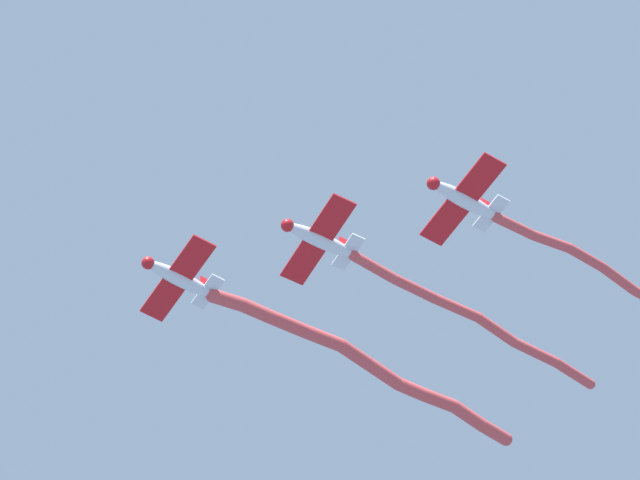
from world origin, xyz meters
TOP-DOWN VIEW (x-y plane):
  - airplane_lead at (0.46, 2.41)m, footprint 6.90×5.21m
  - smoke_trail_lead at (2.73, 16.08)m, footprint 4.39×23.55m
  - airplane_left_wing at (8.15, 6.95)m, footprint 6.92×5.26m
  - smoke_trail_left_wing at (10.13, 18.53)m, footprint 3.31×19.15m
  - airplane_right_wing at (15.86, 11.48)m, footprint 6.91×5.22m

SIDE VIEW (x-z plane):
  - airplane_lead at x=0.46m, z-range 73.62..75.32m
  - airplane_left_wing at x=8.15m, z-range 73.87..75.57m
  - smoke_trail_left_wing at x=10.13m, z-range 74.02..75.46m
  - airplane_right_wing at x=15.86m, z-range 74.12..75.82m
  - smoke_trail_lead at x=2.73m, z-range 74.00..76.19m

